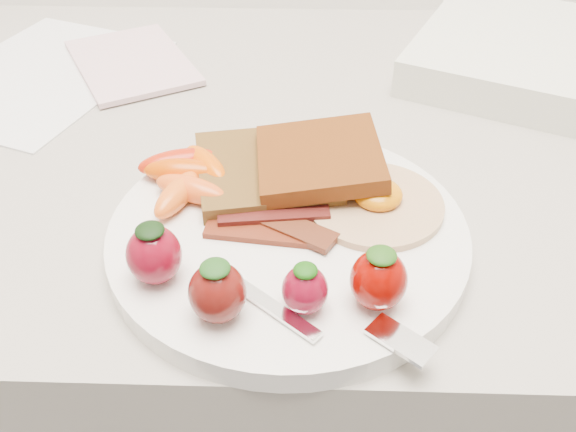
{
  "coord_description": "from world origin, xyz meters",
  "views": [
    {
      "loc": [
        0.0,
        1.17,
        1.23
      ],
      "look_at": [
        -0.01,
        1.53,
        0.93
      ],
      "focal_mm": 40.0,
      "sensor_mm": 36.0,
      "label": 1
    }
  ],
  "objects": [
    {
      "name": "counter",
      "position": [
        0.0,
        1.7,
        0.45
      ],
      "size": [
        2.0,
        0.6,
        0.9
      ],
      "primitive_type": "cube",
      "color": "gray",
      "rests_on": "ground"
    },
    {
      "name": "plate",
      "position": [
        -0.01,
        1.53,
        0.91
      ],
      "size": [
        0.27,
        0.27,
        0.02
      ],
      "primitive_type": "cylinder",
      "color": "white",
      "rests_on": "counter"
    },
    {
      "name": "toast_lower",
      "position": [
        -0.03,
        1.59,
        0.93
      ],
      "size": [
        0.13,
        0.13,
        0.01
      ],
      "primitive_type": "cube",
      "rotation": [
        0.0,
        0.0,
        0.19
      ],
      "color": "#3F2910",
      "rests_on": "plate"
    },
    {
      "name": "toast_upper",
      "position": [
        0.01,
        1.59,
        0.94
      ],
      "size": [
        0.11,
        0.11,
        0.02
      ],
      "primitive_type": "cube",
      "rotation": [
        0.0,
        -0.1,
        0.09
      ],
      "color": "#35210C",
      "rests_on": "toast_lower"
    },
    {
      "name": "fried_egg",
      "position": [
        0.06,
        1.56,
        0.92
      ],
      "size": [
        0.14,
        0.14,
        0.02
      ],
      "color": "beige",
      "rests_on": "plate"
    },
    {
      "name": "bacon_strips",
      "position": [
        -0.02,
        1.53,
        0.92
      ],
      "size": [
        0.1,
        0.06,
        0.01
      ],
      "color": "#35090A",
      "rests_on": "plate"
    },
    {
      "name": "baby_carrots",
      "position": [
        -0.09,
        1.58,
        0.93
      ],
      "size": [
        0.08,
        0.1,
        0.02
      ],
      "color": "#CA4300",
      "rests_on": "plate"
    },
    {
      "name": "strawberries",
      "position": [
        -0.03,
        1.46,
        0.94
      ],
      "size": [
        0.18,
        0.07,
        0.05
      ],
      "color": "maroon",
      "rests_on": "plate"
    },
    {
      "name": "fork",
      "position": [
        0.01,
        1.44,
        0.92
      ],
      "size": [
        0.15,
        0.09,
        0.0
      ],
      "color": "white",
      "rests_on": "plate"
    },
    {
      "name": "paper_sheet",
      "position": [
        -0.29,
        1.8,
        0.9
      ],
      "size": [
        0.27,
        0.31,
        0.0
      ],
      "primitive_type": "cube",
      "rotation": [
        0.0,
        0.0,
        -0.36
      ],
      "color": "silver",
      "rests_on": "counter"
    },
    {
      "name": "notepad",
      "position": [
        -0.19,
        1.83,
        0.91
      ],
      "size": [
        0.18,
        0.2,
        0.01
      ],
      "primitive_type": "cube",
      "rotation": [
        0.0,
        0.0,
        0.5
      ],
      "color": "beige",
      "rests_on": "paper_sheet"
    },
    {
      "name": "appliance",
      "position": [
        0.28,
        1.81,
        0.92
      ],
      "size": [
        0.38,
        0.35,
        0.04
      ],
      "primitive_type": "cube",
      "rotation": [
        0.0,
        0.0,
        -0.43
      ],
      "color": "silver",
      "rests_on": "counter"
    }
  ]
}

